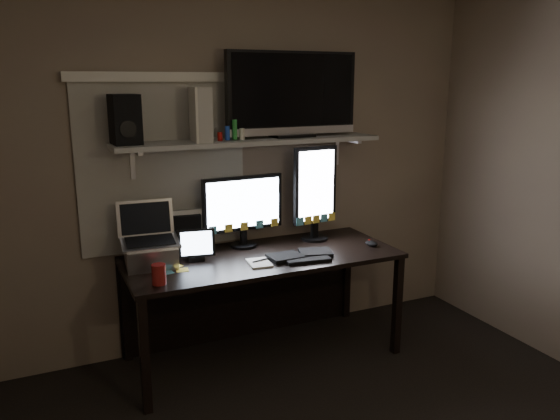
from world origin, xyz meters
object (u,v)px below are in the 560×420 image
monitor_portrait (315,193)px  tablet (196,245)px  laptop (150,236)px  keyboard (301,255)px  mouse (371,243)px  tv (292,95)px  monitor_landscape (243,211)px  desk (256,274)px  cup (159,274)px  game_console (199,114)px  speaker (125,119)px

monitor_portrait → tablet: 0.95m
monitor_portrait → laptop: 1.22m
keyboard → mouse: bearing=8.3°
laptop → tv: tv is taller
monitor_landscape → monitor_portrait: (0.53, -0.05, 0.09)m
keyboard → mouse: size_ratio=4.30×
desk → mouse: (0.77, -0.25, 0.20)m
desk → tv: 1.25m
monitor_portrait → cup: monitor_portrait is taller
keyboard → game_console: bearing=156.1°
mouse → game_console: size_ratio=0.31×
monitor_portrait → keyboard: size_ratio=1.56×
game_console → cup: bearing=-125.0°
monitor_landscape → cup: size_ratio=4.95×
desk → speaker: (-0.80, 0.09, 1.08)m
mouse → tv: (-0.47, 0.32, 1.01)m
monitor_landscape → tv: 0.86m
tablet → laptop: 0.30m
laptop → tv: 1.33m
laptop → monitor_portrait: bearing=9.1°
desk → laptop: 0.81m
desk → speaker: 1.34m
game_console → laptop: bearing=-155.8°
game_console → speaker: size_ratio=1.13×
desk → laptop: bearing=-176.6°
desk → keyboard: bearing=-50.6°
desk → tablet: 0.51m
monitor_landscape → monitor_portrait: size_ratio=0.84×
monitor_landscape → keyboard: 0.51m
tv → speaker: tv is taller
tablet → cup: tablet is taller
game_console → mouse: bearing=-9.3°
desk → keyboard: keyboard is taller
desk → speaker: bearing=173.6°
laptop → tablet: bearing=4.2°
laptop → speaker: speaker is taller
cup → speaker: (-0.06, 0.46, 0.84)m
laptop → keyboard: bearing=-9.2°
cup → laptop: bearing=86.2°
desk → tv: size_ratio=1.90×
monitor_landscape → monitor_portrait: 0.54m
monitor_landscape → tablet: bearing=-160.8°
monitor_portrait → cup: 1.33m
laptop → speaker: bearing=126.0°
tv → desk: bearing=-167.1°
keyboard → tv: size_ratio=0.47×
monitor_landscape → game_console: 0.73m
keyboard → laptop: (-0.93, 0.22, 0.18)m
mouse → tablet: size_ratio=0.44×
tv → game_console: bearing=179.0°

